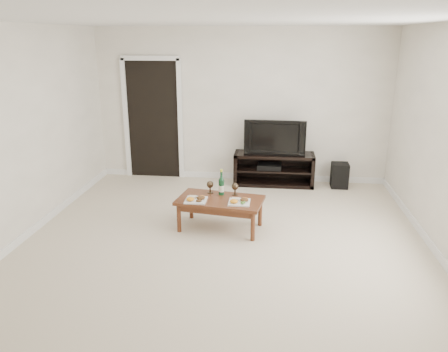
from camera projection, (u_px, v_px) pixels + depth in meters
floor at (222, 249)px, 5.25m from camera, size 5.50×5.50×0.00m
back_wall at (241, 106)px, 7.47m from camera, size 5.00×0.04×2.60m
ceiling at (222, 18)px, 4.45m from camera, size 5.00×5.50×0.04m
doorway at (153, 120)px, 7.69m from camera, size 0.90×0.02×2.05m
media_console at (274, 169)px, 7.46m from camera, size 1.35×0.45×0.55m
television at (275, 137)px, 7.29m from camera, size 1.02×0.17×0.59m
av_receiver at (269, 166)px, 7.44m from camera, size 0.41×0.32×0.08m
subwoofer at (340, 175)px, 7.34m from camera, size 0.28×0.28×0.42m
coffee_table at (220, 214)px, 5.74m from camera, size 1.18×0.76×0.42m
plate_left at (196, 198)px, 5.60m from camera, size 0.27×0.27×0.07m
plate_right at (239, 200)px, 5.53m from camera, size 0.27×0.27×0.07m
wine_bottle at (221, 182)px, 5.78m from camera, size 0.07×0.07×0.35m
goblet_left at (210, 187)px, 5.87m from camera, size 0.09×0.09×0.17m
goblet_right at (235, 189)px, 5.79m from camera, size 0.09×0.09×0.17m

